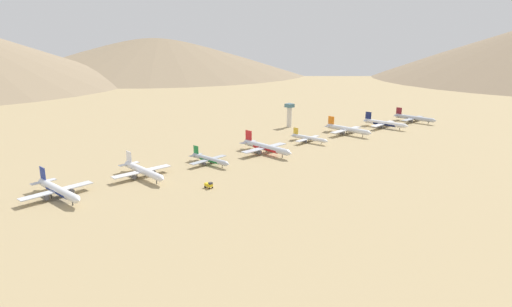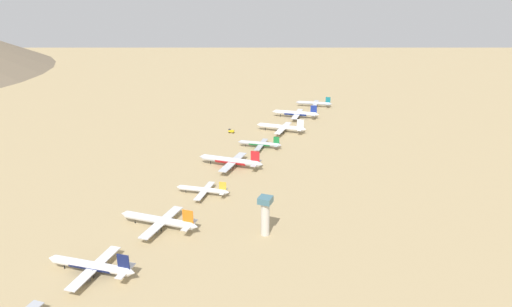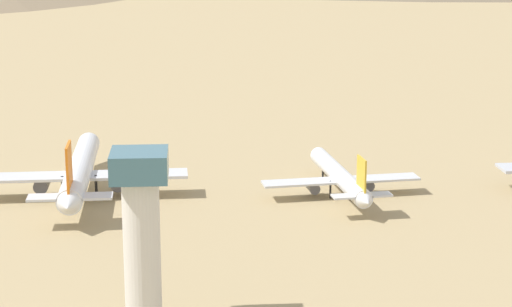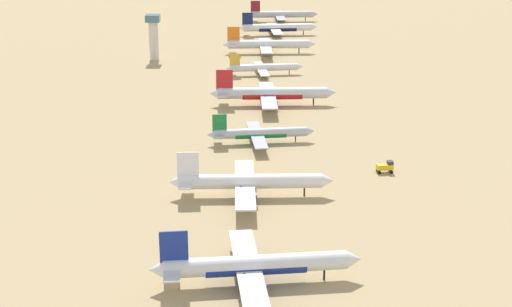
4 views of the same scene
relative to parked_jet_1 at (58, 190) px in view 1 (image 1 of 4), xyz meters
name	(u,v)px [view 1 (image 1 of 4)]	position (x,y,z in m)	size (l,w,h in m)	color
ground_plane	(266,153)	(5.07, 152.25, -4.76)	(2415.66, 2415.66, 0.00)	tan
parked_jet_1	(58,190)	(0.00, 0.00, 0.00)	(49.58, 40.42, 14.30)	silver
parked_jet_2	(143,171)	(-1.64, 52.21, -0.01)	(48.80, 39.57, 14.09)	white
parked_jet_3	(209,159)	(1.76, 101.49, -1.04)	(38.74, 31.58, 11.17)	#B2B7C1
parked_jet_4	(266,147)	(6.81, 150.71, 0.31)	(52.72, 42.75, 15.22)	silver
parked_jet_5	(309,138)	(3.92, 203.47, -1.10)	(37.62, 30.69, 10.85)	silver
parked_jet_6	(347,129)	(6.76, 252.98, 0.16)	(50.53, 40.98, 14.59)	silver
parked_jet_7	(384,123)	(13.09, 304.60, -0.10)	(48.57, 39.54, 14.00)	white
parked_jet_8	(414,118)	(17.34, 353.74, -0.13)	(47.59, 38.63, 13.73)	#B2B7C1
service_truck	(209,185)	(41.87, 72.16, -2.68)	(5.42, 3.18, 3.90)	yellow
control_tower	(289,114)	(-52.71, 238.06, 8.54)	(7.20, 7.20, 23.41)	beige
desert_hill_3	(162,50)	(-758.77, 501.91, 51.60)	(741.61, 741.61, 112.72)	#8C775B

